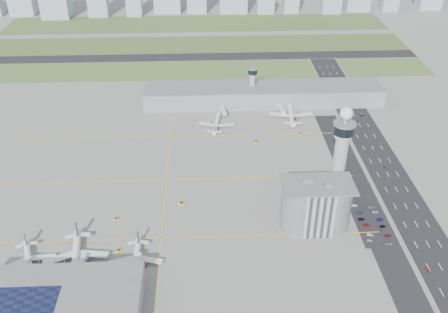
{
  "coord_description": "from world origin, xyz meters",
  "views": [
    {
      "loc": [
        -12.79,
        -253.48,
        197.66
      ],
      "look_at": [
        0.0,
        35.0,
        15.0
      ],
      "focal_mm": 40.0,
      "sensor_mm": 36.0,
      "label": 1
    }
  ],
  "objects_px": {
    "admin_building": "(316,205)",
    "car_lot_5": "(355,205)",
    "car_hw_2": "(362,116)",
    "secondary_tower": "(252,82)",
    "car_lot_0": "(370,240)",
    "car_hw_1": "(385,167)",
    "airplane_near_c": "(135,258)",
    "airplane_far_a": "(217,121)",
    "jet_bridge_near_0": "(18,278)",
    "tug_2": "(116,219)",
    "tug_0": "(80,263)",
    "car_lot_9": "(380,220)",
    "car_hw_4": "(330,85)",
    "tug_5": "(300,134)",
    "airplane_near_b": "(75,254)",
    "car_lot_11": "(371,207)",
    "jet_bridge_far_1": "(279,107)",
    "car_lot_1": "(370,235)",
    "car_lot_7": "(388,236)",
    "jet_bridge_far_0": "(221,108)",
    "jet_bridge_near_1": "(76,276)",
    "jet_bridge_near_2": "(133,274)",
    "car_lot_3": "(361,219)",
    "tug_4": "(256,142)",
    "car_hw_0": "(428,269)",
    "car_lot_6": "(389,244)",
    "control_tower": "(341,150)",
    "car_lot_8": "(383,226)",
    "airplane_near_a": "(28,259)",
    "tug_3": "(181,204)",
    "car_lot_2": "(366,225)",
    "car_lot_4": "(360,213)"
  },
  "relations": [
    {
      "from": "tug_2",
      "to": "tug_5",
      "type": "relative_size",
      "value": 0.98
    },
    {
      "from": "airplane_near_b",
      "to": "car_lot_0",
      "type": "bearing_deg",
      "value": 85.29
    },
    {
      "from": "secondary_tower",
      "to": "car_lot_5",
      "type": "bearing_deg",
      "value": -71.43
    },
    {
      "from": "car_hw_2",
      "to": "airplane_far_a",
      "type": "bearing_deg",
      "value": -171.81
    },
    {
      "from": "jet_bridge_near_0",
      "to": "car_hw_2",
      "type": "xyz_separation_m",
      "value": [
        234.19,
        178.85,
        -2.31
      ]
    },
    {
      "from": "secondary_tower",
      "to": "car_lot_8",
      "type": "height_order",
      "value": "secondary_tower"
    },
    {
      "from": "car_hw_4",
      "to": "tug_3",
      "type": "bearing_deg",
      "value": -124.38
    },
    {
      "from": "tug_0",
      "to": "car_lot_0",
      "type": "height_order",
      "value": "tug_0"
    },
    {
      "from": "secondary_tower",
      "to": "car_lot_9",
      "type": "distance_m",
      "value": 181.83
    },
    {
      "from": "tug_0",
      "to": "airplane_near_a",
      "type": "bearing_deg",
      "value": -67.3
    },
    {
      "from": "control_tower",
      "to": "car_hw_1",
      "type": "height_order",
      "value": "control_tower"
    },
    {
      "from": "control_tower",
      "to": "airplane_near_a",
      "type": "height_order",
      "value": "control_tower"
    },
    {
      "from": "tug_2",
      "to": "car_lot_7",
      "type": "bearing_deg",
      "value": -140.59
    },
    {
      "from": "jet_bridge_near_1",
      "to": "car_lot_3",
      "type": "relative_size",
      "value": 3.6
    },
    {
      "from": "airplane_near_c",
      "to": "tug_2",
      "type": "distance_m",
      "value": 43.01
    },
    {
      "from": "car_lot_8",
      "to": "jet_bridge_near_1",
      "type": "bearing_deg",
      "value": 92.43
    },
    {
      "from": "car_lot_6",
      "to": "car_hw_2",
      "type": "height_order",
      "value": "car_lot_6"
    },
    {
      "from": "car_hw_4",
      "to": "car_lot_9",
      "type": "bearing_deg",
      "value": -91.05
    },
    {
      "from": "airplane_far_a",
      "to": "car_lot_1",
      "type": "distance_m",
      "value": 163.26
    },
    {
      "from": "admin_building",
      "to": "car_hw_2",
      "type": "bearing_deg",
      "value": 63.67
    },
    {
      "from": "secondary_tower",
      "to": "tug_5",
      "type": "height_order",
      "value": "secondary_tower"
    },
    {
      "from": "airplane_near_b",
      "to": "car_lot_3",
      "type": "height_order",
      "value": "airplane_near_b"
    },
    {
      "from": "car_lot_8",
      "to": "secondary_tower",
      "type": "bearing_deg",
      "value": 11.0
    },
    {
      "from": "admin_building",
      "to": "car_lot_0",
      "type": "bearing_deg",
      "value": -27.6
    },
    {
      "from": "jet_bridge_far_0",
      "to": "car_hw_4",
      "type": "height_order",
      "value": "jet_bridge_far_0"
    },
    {
      "from": "jet_bridge_near_0",
      "to": "admin_building",
      "type": "bearing_deg",
      "value": -66.7
    },
    {
      "from": "jet_bridge_far_0",
      "to": "car_lot_0",
      "type": "relative_size",
      "value": 4.25
    },
    {
      "from": "car_hw_2",
      "to": "airplane_near_b",
      "type": "bearing_deg",
      "value": -138.88
    },
    {
      "from": "admin_building",
      "to": "car_lot_5",
      "type": "height_order",
      "value": "admin_building"
    },
    {
      "from": "car_hw_0",
      "to": "car_lot_6",
      "type": "bearing_deg",
      "value": 119.92
    },
    {
      "from": "airplane_far_a",
      "to": "car_lot_7",
      "type": "relative_size",
      "value": 8.75
    },
    {
      "from": "car_hw_2",
      "to": "admin_building",
      "type": "bearing_deg",
      "value": -113.8
    },
    {
      "from": "car_lot_1",
      "to": "car_lot_7",
      "type": "distance_m",
      "value": 10.32
    },
    {
      "from": "secondary_tower",
      "to": "car_lot_2",
      "type": "xyz_separation_m",
      "value": [
        54.04,
        -173.78,
        -18.22
      ]
    },
    {
      "from": "airplane_near_b",
      "to": "car_lot_9",
      "type": "distance_m",
      "value": 181.73
    },
    {
      "from": "car_lot_9",
      "to": "car_lot_0",
      "type": "bearing_deg",
      "value": 139.07
    },
    {
      "from": "car_lot_3",
      "to": "car_hw_0",
      "type": "bearing_deg",
      "value": -159.12
    },
    {
      "from": "tug_0",
      "to": "car_lot_5",
      "type": "relative_size",
      "value": 0.77
    },
    {
      "from": "tug_4",
      "to": "car_hw_4",
      "type": "relative_size",
      "value": 1.01
    },
    {
      "from": "car_lot_4",
      "to": "car_hw_1",
      "type": "xyz_separation_m",
      "value": [
        32.24,
        50.21,
        0.01
      ]
    },
    {
      "from": "car_lot_0",
      "to": "car_hw_1",
      "type": "relative_size",
      "value": 0.93
    },
    {
      "from": "control_tower",
      "to": "admin_building",
      "type": "xyz_separation_m",
      "value": [
        -20.01,
        -30.0,
        -19.74
      ]
    },
    {
      "from": "car_lot_7",
      "to": "jet_bridge_far_1",
      "type": "bearing_deg",
      "value": 4.46
    },
    {
      "from": "control_tower",
      "to": "tug_3",
      "type": "height_order",
      "value": "control_tower"
    },
    {
      "from": "airplane_near_c",
      "to": "airplane_far_a",
      "type": "relative_size",
      "value": 1.01
    },
    {
      "from": "jet_bridge_near_0",
      "to": "tug_2",
      "type": "relative_size",
      "value": 5.01
    },
    {
      "from": "car_hw_4",
      "to": "car_lot_1",
      "type": "bearing_deg",
      "value": -93.43
    },
    {
      "from": "airplane_near_b",
      "to": "car_lot_11",
      "type": "bearing_deg",
      "value": 94.75
    },
    {
      "from": "jet_bridge_near_1",
      "to": "jet_bridge_near_2",
      "type": "height_order",
      "value": "same"
    },
    {
      "from": "jet_bridge_far_1",
      "to": "tug_2",
      "type": "distance_m",
      "value": 187.75
    }
  ]
}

